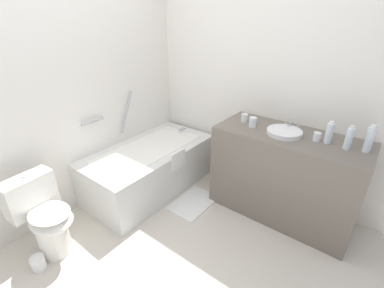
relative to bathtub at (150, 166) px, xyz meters
name	(u,v)px	position (x,y,z in m)	size (l,w,h in m)	color
ground_plane	(162,262)	(-0.73, -0.86, -0.28)	(4.05, 4.05, 0.00)	beige
wall_back_tiled	(52,95)	(-0.73, 0.43, 0.95)	(3.45, 0.10, 2.45)	white
wall_right_mirror	(258,83)	(0.85, -0.86, 0.95)	(0.10, 2.89, 2.45)	white
bathtub	(150,166)	(0.00, 0.00, 0.00)	(1.52, 0.77, 1.10)	silver
toilet	(44,216)	(-1.21, 0.00, 0.09)	(0.41, 0.54, 0.72)	white
vanity_counter	(284,175)	(0.50, -1.38, 0.16)	(0.59, 1.36, 0.89)	#6B6056
sink_basin	(284,132)	(0.47, -1.33, 0.63)	(0.31, 0.31, 0.04)	white
sink_faucet	(291,125)	(0.66, -1.33, 0.64)	(0.12, 0.15, 0.07)	#A1A1A6
water_bottle_0	(349,138)	(0.49, -1.84, 0.70)	(0.06, 0.06, 0.20)	silver
water_bottle_1	(369,140)	(0.53, -1.97, 0.72)	(0.06, 0.06, 0.23)	silver
water_bottle_2	(329,133)	(0.52, -1.69, 0.70)	(0.06, 0.06, 0.20)	silver
drinking_glass_0	(317,137)	(0.51, -1.60, 0.65)	(0.06, 0.06, 0.08)	white
drinking_glass_1	(244,118)	(0.53, -0.89, 0.65)	(0.07, 0.07, 0.08)	white
drinking_glass_2	(253,122)	(0.46, -1.02, 0.66)	(0.07, 0.07, 0.10)	white
bath_mat	(193,203)	(0.05, -0.60, -0.27)	(0.53, 0.36, 0.01)	white
toilet_paper_roll	(38,263)	(-1.39, -0.11, -0.22)	(0.11, 0.11, 0.12)	white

